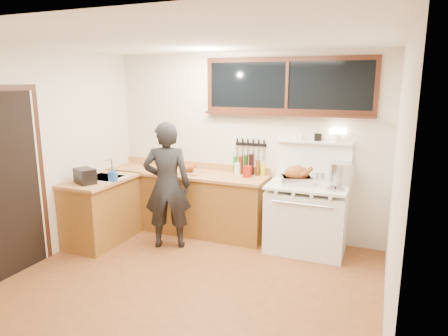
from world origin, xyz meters
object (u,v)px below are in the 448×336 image
at_px(roast_turkey, 297,176).
at_px(vintage_stove, 307,216).
at_px(man, 167,186).
at_px(cutting_board, 187,169).

bearing_deg(roast_turkey, vintage_stove, 12.99).
xyz_separation_m(vintage_stove, roast_turkey, (-0.15, -0.03, 0.53)).
distance_m(man, cutting_board, 0.57).
xyz_separation_m(man, roast_turkey, (1.61, 0.55, 0.15)).
height_order(man, cutting_board, man).
distance_m(vintage_stove, cutting_board, 1.81).
height_order(man, roast_turkey, man).
relative_size(man, cutting_board, 3.91).
distance_m(vintage_stove, roast_turkey, 0.55).
bearing_deg(vintage_stove, cutting_board, -179.21).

